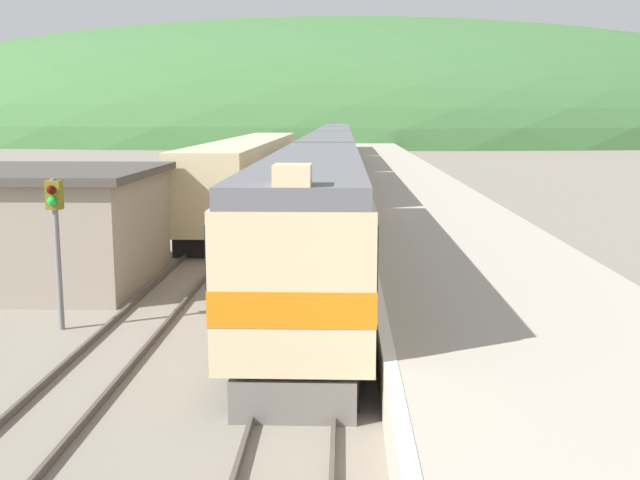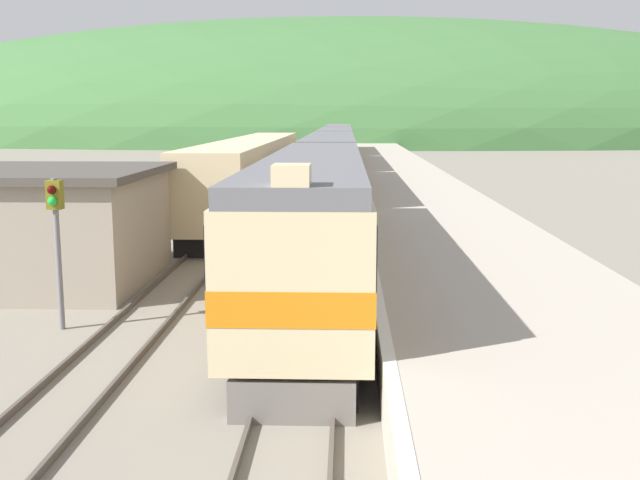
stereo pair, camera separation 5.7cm
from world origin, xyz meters
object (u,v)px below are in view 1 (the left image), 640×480
(carriage_second, at_px, (329,168))
(express_train_lead_car, at_px, (314,219))
(signal_post_siding, at_px, (56,222))
(siding_train, at_px, (251,174))
(carriage_third, at_px, (334,150))
(carriage_fourth, at_px, (336,141))

(carriage_second, bearing_deg, express_train_lead_car, -90.00)
(signal_post_siding, bearing_deg, carriage_second, 76.31)
(siding_train, xyz_separation_m, signal_post_siding, (-1.86, -24.01, 0.69))
(carriage_second, relative_size, carriage_third, 1.00)
(carriage_third, relative_size, siding_train, 0.69)
(carriage_fourth, xyz_separation_m, siding_train, (-4.34, -44.77, -0.21))
(express_train_lead_car, relative_size, carriage_third, 0.96)
(carriage_third, height_order, carriage_fourth, same)
(carriage_second, bearing_deg, signal_post_siding, -103.69)
(carriage_third, xyz_separation_m, siding_train, (-4.34, -23.10, -0.21))
(carriage_fourth, relative_size, signal_post_siding, 5.46)
(carriage_third, bearing_deg, carriage_fourth, 90.00)
(carriage_fourth, height_order, signal_post_siding, carriage_fourth)
(carriage_third, xyz_separation_m, carriage_fourth, (0.00, 21.66, 0.00))
(carriage_fourth, bearing_deg, signal_post_siding, -95.15)
(express_train_lead_car, relative_size, carriage_fourth, 0.96)
(express_train_lead_car, xyz_separation_m, carriage_fourth, (0.00, 64.78, -0.01))
(carriage_second, height_order, carriage_fourth, same)
(siding_train, bearing_deg, carriage_second, 18.36)
(express_train_lead_car, xyz_separation_m, carriage_second, (0.00, 21.45, -0.01))
(carriage_second, relative_size, carriage_fourth, 1.00)
(express_train_lead_car, distance_m, signal_post_siding, 7.40)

